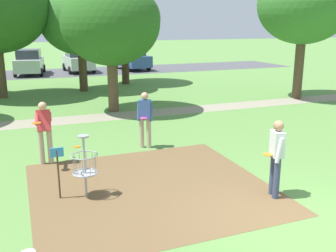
{
  "coord_description": "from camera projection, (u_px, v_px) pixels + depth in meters",
  "views": [
    {
      "loc": [
        -4.68,
        -5.36,
        3.67
      ],
      "look_at": [
        -1.02,
        3.99,
        1.0
      ],
      "focal_mm": 41.24,
      "sensor_mm": 36.0,
      "label": 1
    }
  ],
  "objects": [
    {
      "name": "frisbee_mid_grass",
      "position": [
        272.0,
        153.0,
        11.29
      ],
      "size": [
        0.24,
        0.24,
        0.02
      ],
      "primitive_type": "cylinder",
      "color": "#1E93DB",
      "rests_on": "ground"
    },
    {
      "name": "tree_mid_center",
      "position": [
        124.0,
        19.0,
        23.38
      ],
      "size": [
        4.46,
        4.46,
        5.87
      ],
      "color": "#422D1E",
      "rests_on": "ground"
    },
    {
      "name": "player_waiting_left",
      "position": [
        145.0,
        117.0,
        11.56
      ],
      "size": [
        0.49,
        0.45,
        1.71
      ],
      "color": "tan",
      "rests_on": "ground"
    },
    {
      "name": "tree_far_right",
      "position": [
        111.0,
        24.0,
        15.79
      ],
      "size": [
        4.07,
        4.07,
        5.43
      ],
      "color": "brown",
      "rests_on": "ground"
    },
    {
      "name": "gravel_path",
      "position": [
        141.0,
        114.0,
        16.2
      ],
      "size": [
        40.0,
        1.38,
        0.0
      ],
      "primitive_type": "cube",
      "color": "gray",
      "rests_on": "ground"
    },
    {
      "name": "disc_golf_basket",
      "position": [
        82.0,
        164.0,
        8.27
      ],
      "size": [
        0.98,
        0.58,
        1.39
      ],
      "color": "#9E9EA3",
      "rests_on": "ground"
    },
    {
      "name": "parked_car_center_right",
      "position": [
        78.0,
        60.0,
        30.17
      ],
      "size": [
        2.12,
        4.27,
        1.84
      ],
      "color": "#B2B7BC",
      "rests_on": "ground"
    },
    {
      "name": "dirt_tee_pad",
      "position": [
        150.0,
        187.0,
        8.93
      ],
      "size": [
        5.32,
        5.06,
        0.01
      ],
      "primitive_type": "cube",
      "color": "brown",
      "rests_on": "ground"
    },
    {
      "name": "ground_plane",
      "position": [
        293.0,
        221.0,
        7.41
      ],
      "size": [
        160.0,
        160.0,
        0.0
      ],
      "primitive_type": "plane",
      "color": "#5B8942"
    },
    {
      "name": "player_foreground_watching",
      "position": [
        44.0,
        129.0,
        10.19
      ],
      "size": [
        0.54,
        1.09,
        1.71
      ],
      "color": "tan",
      "rests_on": "ground"
    },
    {
      "name": "parked_car_center_left",
      "position": [
        29.0,
        62.0,
        28.52
      ],
      "size": [
        2.4,
        4.41,
        1.84
      ],
      "color": "#B2B7BC",
      "rests_on": "ground"
    },
    {
      "name": "tree_near_left",
      "position": [
        80.0,
        20.0,
        20.78
      ],
      "size": [
        4.36,
        4.36,
        5.72
      ],
      "color": "#4C3823",
      "rests_on": "ground"
    },
    {
      "name": "tree_mid_right",
      "position": [
        304.0,
        5.0,
        18.47
      ],
      "size": [
        4.46,
        4.46,
        6.48
      ],
      "color": "brown",
      "rests_on": "ground"
    },
    {
      "name": "player_throwing",
      "position": [
        276.0,
        154.0,
        8.24
      ],
      "size": [
        0.44,
        0.49,
        1.71
      ],
      "color": "#384260",
      "rests_on": "ground"
    },
    {
      "name": "parked_car_rightmost",
      "position": [
        132.0,
        58.0,
        31.63
      ],
      "size": [
        2.36,
        4.39,
        1.84
      ],
      "color": "#2D4784",
      "rests_on": "ground"
    },
    {
      "name": "frisbee_by_tee",
      "position": [
        77.0,
        147.0,
        11.83
      ],
      "size": [
        0.2,
        0.2,
        0.02
      ],
      "primitive_type": "cylinder",
      "color": "orange",
      "rests_on": "ground"
    },
    {
      "name": "parking_lot_strip",
      "position": [
        81.0,
        72.0,
        30.4
      ],
      "size": [
        36.0,
        6.0,
        0.01
      ],
      "primitive_type": "cube",
      "color": "#4C4C51",
      "rests_on": "ground"
    }
  ]
}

